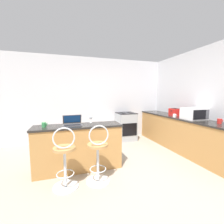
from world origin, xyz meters
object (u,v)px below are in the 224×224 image
at_px(mug_red, 220,121).
at_px(mug_green, 44,125).
at_px(wine_glass_tall, 91,117).
at_px(stove_range, 126,126).
at_px(microwave, 194,114).
at_px(toaster, 175,112).
at_px(bar_stool_near, 65,160).
at_px(bar_stool_far, 98,156).
at_px(laptop, 72,122).
at_px(mug_white, 175,116).

relative_size(mug_red, mug_green, 1.07).
height_order(mug_red, wine_glass_tall, wine_glass_tall).
bearing_deg(mug_green, stove_range, 34.06).
xyz_separation_m(microwave, stove_range, (-1.06, 1.63, -0.57)).
bearing_deg(mug_red, toaster, 93.22).
distance_m(mug_green, wine_glass_tall, 0.89).
bearing_deg(bar_stool_near, mug_red, -2.63).
relative_size(bar_stool_far, toaster, 3.72).
height_order(laptop, mug_green, laptop).
bearing_deg(microwave, mug_green, 177.93).
distance_m(bar_stool_far, mug_white, 2.38).
bearing_deg(microwave, stove_range, 123.03).
distance_m(laptop, microwave, 2.80).
relative_size(bar_stool_near, bar_stool_far, 1.00).
bearing_deg(mug_green, microwave, -2.07).
bearing_deg(bar_stool_near, mug_white, 16.89).
relative_size(mug_green, mug_white, 0.99).
xyz_separation_m(bar_stool_far, mug_white, (2.19, 0.82, 0.46)).
distance_m(stove_range, mug_white, 1.57).
distance_m(bar_stool_near, microwave, 3.04).
bearing_deg(bar_stool_near, bar_stool_far, 0.00).
bearing_deg(stove_range, wine_glass_tall, -135.50).
distance_m(bar_stool_far, toaster, 2.69).
distance_m(microwave, stove_range, 2.02).
relative_size(bar_stool_far, microwave, 1.95).
bearing_deg(wine_glass_tall, mug_white, 2.30).
distance_m(laptop, mug_white, 2.56).
height_order(bar_stool_far, mug_red, bar_stool_far).
relative_size(toaster, mug_white, 2.80).
bearing_deg(stove_range, mug_green, -145.94).
xyz_separation_m(laptop, stove_range, (1.74, 1.46, -0.49)).
relative_size(toaster, mug_green, 2.81).
bearing_deg(bar_stool_near, mug_green, 120.96).
height_order(toaster, mug_green, toaster).
bearing_deg(laptop, bar_stool_near, -104.44).
bearing_deg(laptop, bar_stool_far, -59.06).
bearing_deg(mug_white, toaster, 48.54).
bearing_deg(bar_stool_far, bar_stool_near, 180.00).
xyz_separation_m(bar_stool_near, laptop, (0.16, 0.61, 0.47)).
bearing_deg(laptop, mug_green, -174.56).
bearing_deg(bar_stool_far, stove_range, 56.53).
height_order(stove_range, mug_white, mug_white).
bearing_deg(mug_red, bar_stool_near, 177.37).
xyz_separation_m(toaster, mug_green, (-3.27, -0.51, -0.05)).
relative_size(bar_stool_near, laptop, 2.82).
xyz_separation_m(bar_stool_far, wine_glass_tall, (0.01, 0.74, 0.53)).
xyz_separation_m(bar_stool_near, microwave, (2.95, 0.44, 0.55)).
height_order(bar_stool_far, mug_white, bar_stool_far).
relative_size(microwave, mug_white, 5.33).
xyz_separation_m(microwave, mug_red, (0.05, -0.58, -0.08)).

